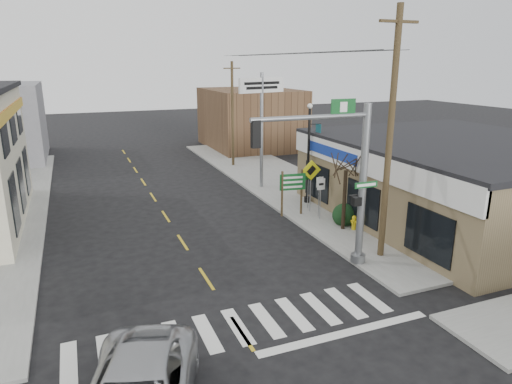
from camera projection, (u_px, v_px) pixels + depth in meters
name	position (u px, v px, depth m)	size (l,w,h in m)	color
ground	(242.00, 333.00, 14.14)	(140.00, 140.00, 0.00)	black
sidewalk_right	(304.00, 193.00, 28.95)	(6.00, 38.00, 0.13)	gray
center_line	(183.00, 242.00, 21.27)	(0.12, 56.00, 0.01)	gold
crosswalk	(238.00, 326.00, 14.49)	(11.00, 2.20, 0.01)	silver
thrift_store	(459.00, 182.00, 24.16)	(12.00, 14.00, 4.00)	#766547
bldg_distant_right	(251.00, 119.00, 44.44)	(8.00, 10.00, 5.60)	brown
traffic_signal_pole	(347.00, 170.00, 17.54)	(5.27, 0.39, 6.68)	gray
guide_sign	(292.00, 186.00, 24.20)	(1.42, 0.13, 2.48)	#493A22
fire_hydrant	(354.00, 222.00, 22.43)	(0.23, 0.23, 0.73)	gold
ped_crossing_sign	(311.00, 177.00, 24.74)	(1.13, 0.08, 2.90)	gray
lamp_post	(310.00, 146.00, 26.06)	(0.75, 0.59, 5.75)	black
dance_center_sign	(262.00, 103.00, 28.84)	(3.46, 0.22, 7.36)	gray
bare_tree	(346.00, 160.00, 21.71)	(2.22, 2.22, 4.44)	black
shrub_front	(453.00, 238.00, 20.24)	(1.18, 1.18, 0.89)	#183314
shrub_back	(344.00, 215.00, 23.24)	(1.21, 1.21, 0.90)	black
utility_pole_near	(390.00, 135.00, 18.17)	(1.75, 0.26, 10.09)	#40351E
utility_pole_far	(233.00, 113.00, 35.58)	(1.40, 0.21, 8.04)	#402E1D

